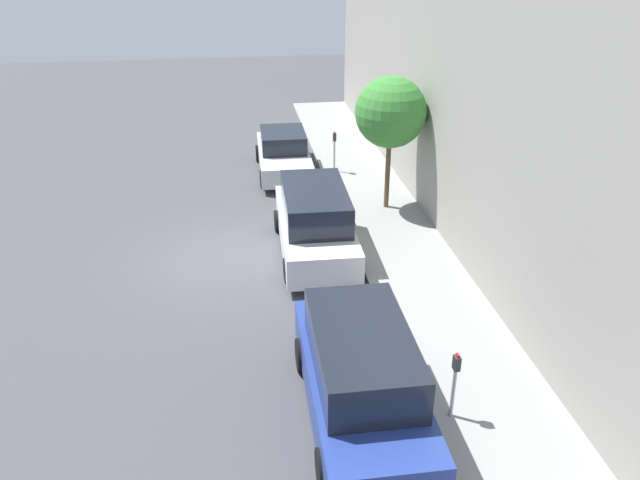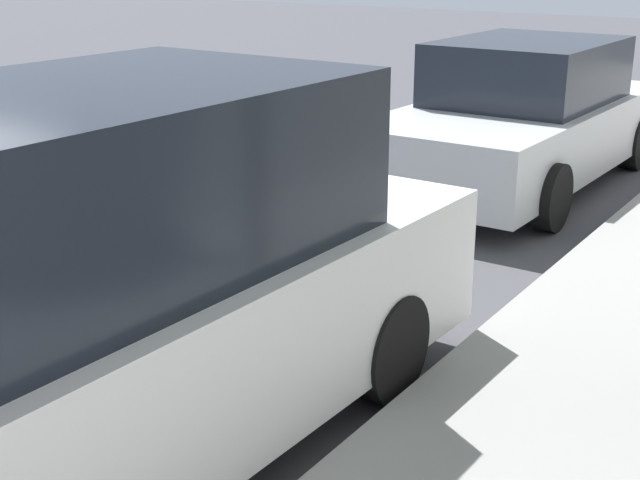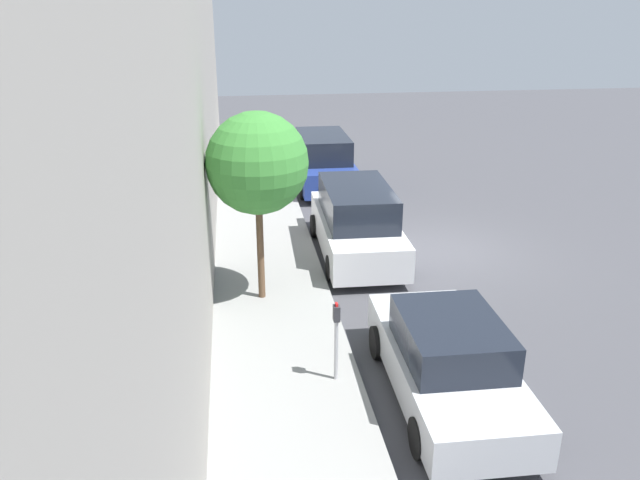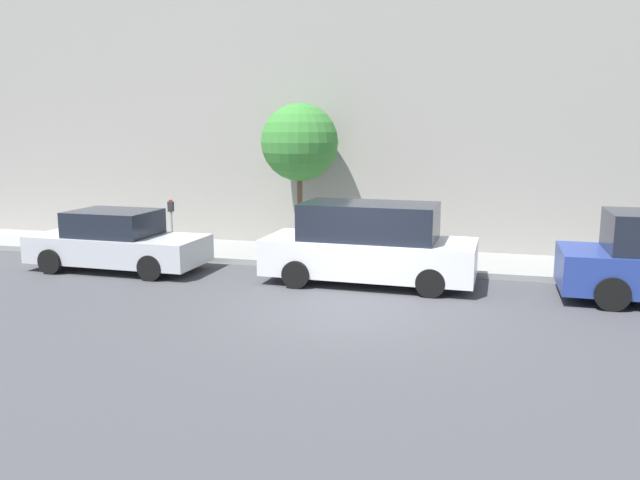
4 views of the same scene
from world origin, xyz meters
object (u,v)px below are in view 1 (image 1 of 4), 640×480
(parked_minivan_nearest, at_px, (361,376))
(street_tree, at_px, (391,112))
(parked_minivan_second, at_px, (315,222))
(parked_sedan_third, at_px, (284,153))
(parking_meter_far, at_px, (334,147))
(parking_meter_near, at_px, (455,379))

(parked_minivan_nearest, distance_m, street_tree, 9.79)
(parked_minivan_second, relative_size, parked_sedan_third, 1.09)
(parked_minivan_nearest, xyz_separation_m, parking_meter_far, (1.61, 12.57, 0.14))
(parking_meter_far, distance_m, street_tree, 4.21)
(parked_minivan_second, xyz_separation_m, parked_sedan_third, (-0.27, 6.52, -0.20))
(parking_meter_near, relative_size, parking_meter_far, 0.93)
(parked_minivan_nearest, height_order, parking_meter_near, parked_minivan_nearest)
(parking_meter_far, relative_size, street_tree, 0.36)
(street_tree, bearing_deg, parked_minivan_nearest, -106.62)
(parked_minivan_second, xyz_separation_m, street_tree, (2.64, 2.48, 2.29))
(parking_meter_far, bearing_deg, street_tree, -72.14)
(parking_meter_near, bearing_deg, parked_sedan_third, 97.55)
(parking_meter_far, bearing_deg, parked_minivan_second, -104.48)
(parked_minivan_second, bearing_deg, parked_sedan_third, 92.36)
(parked_minivan_nearest, bearing_deg, parked_minivan_second, 89.29)
(parked_sedan_third, distance_m, street_tree, 5.56)
(parked_minivan_second, distance_m, parking_meter_near, 7.22)
(parked_minivan_nearest, bearing_deg, parked_sedan_third, 90.81)
(parked_minivan_second, relative_size, parking_meter_near, 3.58)
(parked_minivan_second, distance_m, parked_sedan_third, 6.53)
(parking_meter_far, xyz_separation_m, street_tree, (1.11, -3.44, 2.15))
(parked_minivan_nearest, distance_m, parked_minivan_second, 6.64)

